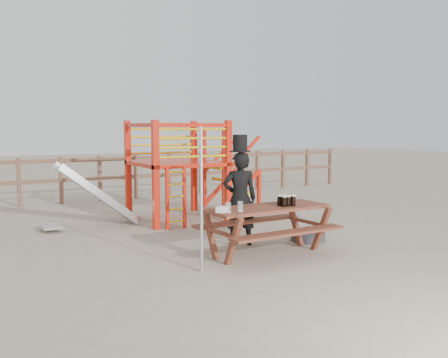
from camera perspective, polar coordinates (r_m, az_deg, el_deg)
ground at (r=7.60m, az=4.63°, el=-9.04°), size 60.00×60.00×0.00m
back_fence at (r=13.75m, az=-12.01°, el=0.73°), size 15.09×0.09×1.20m
playground_fort at (r=10.58m, az=-5.76°, el=1.11°), size 4.71×1.84×2.10m
picnic_table at (r=7.74m, az=4.93°, el=-5.17°), size 1.99×1.41×0.75m
man_with_hat at (r=8.29m, az=1.82°, el=-1.95°), size 0.67×0.56×1.84m
metal_pole at (r=6.72m, az=-2.60°, el=-2.41°), size 0.04×0.04×1.98m
parasol_base at (r=8.82m, az=9.57°, el=-6.51°), size 0.59×0.59×0.25m
paper_bag at (r=7.16m, az=-0.22°, el=-3.48°), size 0.23×0.23×0.08m
stout_pints at (r=7.76m, az=7.09°, el=-2.44°), size 0.27×0.19×0.17m
empty_glasses at (r=7.15m, az=1.18°, el=-3.26°), size 0.28×0.09×0.15m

